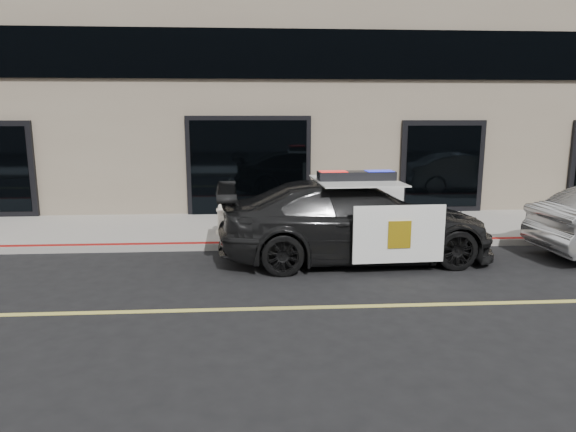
{
  "coord_description": "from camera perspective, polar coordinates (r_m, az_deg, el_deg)",
  "views": [
    {
      "loc": [
        -0.84,
        -7.38,
        2.9
      ],
      "look_at": [
        -0.22,
        2.2,
        1.0
      ],
      "focal_mm": 32.0,
      "sensor_mm": 36.0,
      "label": 1
    }
  ],
  "objects": [
    {
      "name": "sidewalk_n",
      "position": [
        12.97,
        0.09,
        -1.39
      ],
      "size": [
        60.0,
        3.5,
        0.15
      ],
      "primitive_type": "cube",
      "color": "gray",
      "rests_on": "ground"
    },
    {
      "name": "fire_hydrant",
      "position": [
        12.11,
        -7.27,
        -0.33
      ],
      "size": [
        0.34,
        0.47,
        0.75
      ],
      "color": "silver",
      "rests_on": "sidewalk_n"
    },
    {
      "name": "ground",
      "position": [
        7.97,
        2.64,
        -10.14
      ],
      "size": [
        120.0,
        120.0,
        0.0
      ],
      "primitive_type": "plane",
      "color": "black",
      "rests_on": "ground"
    },
    {
      "name": "building_n",
      "position": [
        18.17,
        -1.09,
        21.02
      ],
      "size": [
        60.0,
        7.0,
        12.0
      ],
      "primitive_type": "cube",
      "color": "#756856",
      "rests_on": "ground"
    },
    {
      "name": "police_car",
      "position": [
        10.43,
        7.49,
        -0.47
      ],
      "size": [
        2.81,
        5.72,
        1.81
      ],
      "color": "black",
      "rests_on": "ground"
    }
  ]
}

